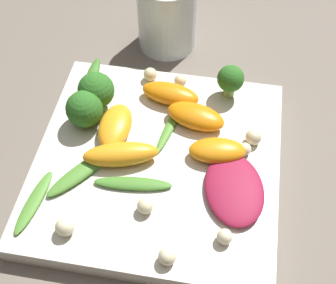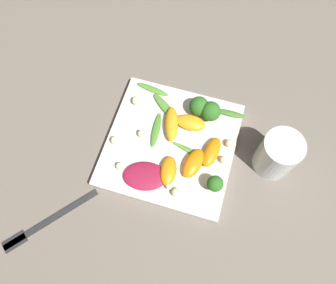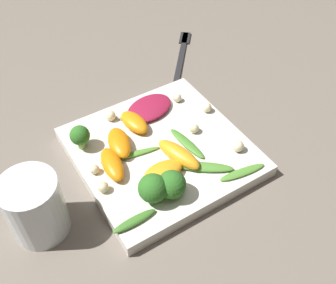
% 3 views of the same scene
% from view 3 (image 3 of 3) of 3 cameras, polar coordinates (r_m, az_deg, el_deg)
% --- Properties ---
extents(ground_plane, '(2.40, 2.40, 0.00)m').
position_cam_3_polar(ground_plane, '(0.60, -1.01, -2.01)').
color(ground_plane, '#6B6056').
extents(plate, '(0.24, 0.24, 0.02)m').
position_cam_3_polar(plate, '(0.59, -1.02, -1.36)').
color(plate, silver).
rests_on(plate, ground_plane).
extents(drinking_glass, '(0.07, 0.07, 0.09)m').
position_cam_3_polar(drinking_glass, '(0.52, -18.74, -8.94)').
color(drinking_glass, white).
rests_on(drinking_glass, ground_plane).
extents(fork, '(0.13, 0.15, 0.01)m').
position_cam_3_polar(fork, '(0.81, 2.07, 13.05)').
color(fork, '#262628').
rests_on(fork, ground_plane).
extents(radicchio_leaf_0, '(0.09, 0.07, 0.01)m').
position_cam_3_polar(radicchio_leaf_0, '(0.64, -2.72, 4.98)').
color(radicchio_leaf_0, maroon).
rests_on(radicchio_leaf_0, plate).
extents(orange_segment_0, '(0.04, 0.07, 0.02)m').
position_cam_3_polar(orange_segment_0, '(0.56, -8.21, -3.03)').
color(orange_segment_0, orange).
rests_on(orange_segment_0, plate).
extents(orange_segment_1, '(0.04, 0.06, 0.02)m').
position_cam_3_polar(orange_segment_1, '(0.61, -4.90, 2.87)').
color(orange_segment_1, orange).
rests_on(orange_segment_1, plate).
extents(orange_segment_2, '(0.06, 0.03, 0.02)m').
position_cam_3_polar(orange_segment_2, '(0.54, -0.74, -4.34)').
color(orange_segment_2, orange).
rests_on(orange_segment_2, plate).
extents(orange_segment_3, '(0.04, 0.08, 0.02)m').
position_cam_3_polar(orange_segment_3, '(0.56, 1.55, -1.80)').
color(orange_segment_3, orange).
rests_on(orange_segment_3, plate).
extents(orange_segment_4, '(0.04, 0.07, 0.02)m').
position_cam_3_polar(orange_segment_4, '(0.58, -7.08, -0.11)').
color(orange_segment_4, orange).
rests_on(orange_segment_4, plate).
extents(broccoli_floret_0, '(0.03, 0.03, 0.04)m').
position_cam_3_polar(broccoli_floret_0, '(0.58, -12.66, 0.86)').
color(broccoli_floret_0, '#84AD5B').
rests_on(broccoli_floret_0, plate).
extents(broccoli_floret_1, '(0.04, 0.04, 0.04)m').
position_cam_3_polar(broccoli_floret_1, '(0.51, -2.23, -6.73)').
color(broccoli_floret_1, '#84AD5B').
rests_on(broccoli_floret_1, plate).
extents(broccoli_floret_2, '(0.04, 0.04, 0.04)m').
position_cam_3_polar(broccoli_floret_2, '(0.51, 0.54, -6.23)').
color(broccoli_floret_2, '#7A9E51').
rests_on(broccoli_floret_2, plate).
extents(arugula_sprig_0, '(0.02, 0.08, 0.01)m').
position_cam_3_polar(arugula_sprig_0, '(0.59, 2.77, -0.18)').
color(arugula_sprig_0, '#47842D').
rests_on(arugula_sprig_0, plate).
extents(arugula_sprig_1, '(0.08, 0.06, 0.01)m').
position_cam_3_polar(arugula_sprig_1, '(0.56, 5.21, -3.63)').
color(arugula_sprig_1, '#518E33').
rests_on(arugula_sprig_1, plate).
extents(arugula_sprig_2, '(0.06, 0.01, 0.01)m').
position_cam_3_polar(arugula_sprig_2, '(0.50, -4.90, -11.36)').
color(arugula_sprig_2, '#3D7528').
rests_on(arugula_sprig_2, plate).
extents(arugula_sprig_3, '(0.07, 0.02, 0.01)m').
position_cam_3_polar(arugula_sprig_3, '(0.56, 10.73, -4.34)').
color(arugula_sprig_3, '#518E33').
rests_on(arugula_sprig_3, plate).
extents(arugula_sprig_4, '(0.09, 0.03, 0.00)m').
position_cam_3_polar(arugula_sprig_4, '(0.57, -5.50, -1.90)').
color(arugula_sprig_4, '#518E33').
rests_on(arugula_sprig_4, plate).
extents(macadamia_nut_0, '(0.02, 0.02, 0.02)m').
position_cam_3_polar(macadamia_nut_0, '(0.63, -8.33, 3.81)').
color(macadamia_nut_0, beige).
rests_on(macadamia_nut_0, plate).
extents(macadamia_nut_1, '(0.02, 0.02, 0.02)m').
position_cam_3_polar(macadamia_nut_1, '(0.53, -9.40, -6.48)').
color(macadamia_nut_1, beige).
rests_on(macadamia_nut_1, plate).
extents(macadamia_nut_2, '(0.02, 0.02, 0.02)m').
position_cam_3_polar(macadamia_nut_2, '(0.64, 5.64, 5.02)').
color(macadamia_nut_2, beige).
rests_on(macadamia_nut_2, plate).
extents(macadamia_nut_3, '(0.01, 0.01, 0.01)m').
position_cam_3_polar(macadamia_nut_3, '(0.56, -10.66, -3.91)').
color(macadamia_nut_3, beige).
rests_on(macadamia_nut_3, plate).
extents(macadamia_nut_4, '(0.01, 0.01, 0.01)m').
position_cam_3_polar(macadamia_nut_4, '(0.66, 1.35, 6.44)').
color(macadamia_nut_4, beige).
rests_on(macadamia_nut_4, plate).
extents(macadamia_nut_5, '(0.02, 0.02, 0.02)m').
position_cam_3_polar(macadamia_nut_5, '(0.58, 10.13, -0.58)').
color(macadamia_nut_5, beige).
rests_on(macadamia_nut_5, plate).
extents(macadamia_nut_6, '(0.02, 0.02, 0.02)m').
position_cam_3_polar(macadamia_nut_6, '(0.61, 3.58, 2.23)').
color(macadamia_nut_6, beige).
rests_on(macadamia_nut_6, plate).
extents(macadamia_nut_7, '(0.01, 0.01, 0.01)m').
position_cam_3_polar(macadamia_nut_7, '(0.63, -6.79, 3.80)').
color(macadamia_nut_7, beige).
rests_on(macadamia_nut_7, plate).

